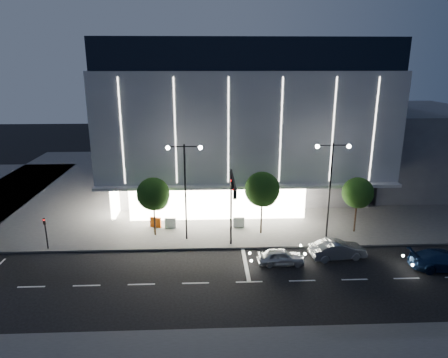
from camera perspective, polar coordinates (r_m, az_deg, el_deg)
name	(u,v)px	position (r m, az deg, el deg)	size (l,w,h in m)	color
ground	(222,272)	(31.99, -0.33, -13.19)	(160.00, 160.00, 0.00)	black
sidewalk_museum	(252,182)	(54.47, 3.99, -0.44)	(70.00, 40.00, 0.15)	#474747
museum	(239,116)	(50.69, 2.11, 8.97)	(30.00, 25.80, 18.00)	#4C4C51
annex_building	(407,145)	(59.41, 24.72, 4.40)	(16.00, 20.00, 10.00)	#4C4C51
traffic_mast	(232,197)	(33.01, 1.17, -2.65)	(0.33, 5.89, 7.07)	black
street_lamp_west	(185,178)	(35.26, -5.59, 0.11)	(3.16, 0.36, 9.00)	black
street_lamp_east	(331,177)	(36.89, 15.01, 0.35)	(3.16, 0.36, 9.00)	black
ped_signal_far	(46,230)	(37.85, -24.11, -6.68)	(0.22, 0.24, 3.00)	black
tree_left	(154,196)	(37.09, -10.02, -2.36)	(3.02, 3.02, 5.72)	black
tree_mid	(262,191)	(37.01, 5.50, -1.73)	(3.25, 3.25, 6.15)	black
tree_right	(358,194)	(39.39, 18.57, -2.10)	(2.91, 2.91, 5.51)	black
car_lead	(281,257)	(33.17, 8.14, -10.95)	(1.53, 3.81, 1.30)	#B5B8BD
car_second	(337,250)	(35.05, 15.90, -9.68)	(1.61, 4.63, 1.53)	#969A9D
car_third	(444,260)	(36.50, 28.93, -10.12)	(2.15, 5.29, 1.54)	navy
barrier_a	(156,222)	(40.03, -9.75, -6.10)	(1.10, 0.25, 1.00)	#FF5A0E
barrier_b	(170,223)	(39.64, -7.67, -6.23)	(1.10, 0.25, 1.00)	white
barrier_d	(239,222)	(39.47, 2.12, -6.19)	(1.10, 0.25, 1.00)	silver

